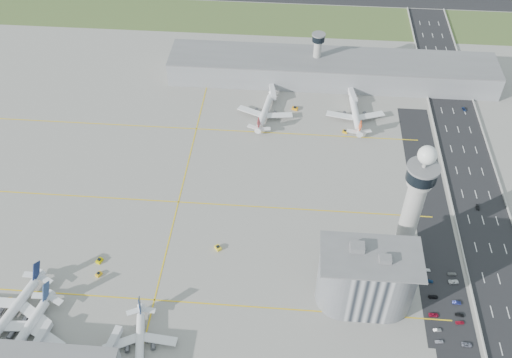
# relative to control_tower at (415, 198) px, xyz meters

# --- Properties ---
(ground) EXTENTS (1000.00, 1000.00, 0.00)m
(ground) POSITION_rel_control_tower_xyz_m (-72.00, -8.00, -35.04)
(ground) COLOR #9B9890
(grass_strip_0) EXTENTS (480.00, 50.00, 0.08)m
(grass_strip_0) POSITION_rel_control_tower_xyz_m (-92.00, 217.00, -35.00)
(grass_strip_0) COLOR #405528
(grass_strip_0) RESTS_ON ground
(highway) EXTENTS (28.00, 500.00, 0.10)m
(highway) POSITION_rel_control_tower_xyz_m (43.00, -8.00, -34.99)
(highway) COLOR black
(highway) RESTS_ON ground
(barrier_left) EXTENTS (0.60, 500.00, 1.20)m
(barrier_left) POSITION_rel_control_tower_xyz_m (29.00, -8.00, -34.44)
(barrier_left) COLOR #9E9E99
(barrier_left) RESTS_ON ground
(landside_road) EXTENTS (18.00, 260.00, 0.08)m
(landside_road) POSITION_rel_control_tower_xyz_m (18.00, -18.00, -35.00)
(landside_road) COLOR black
(landside_road) RESTS_ON ground
(parking_lot) EXTENTS (20.00, 44.00, 0.10)m
(parking_lot) POSITION_rel_control_tower_xyz_m (16.00, -30.00, -34.99)
(parking_lot) COLOR black
(parking_lot) RESTS_ON ground
(taxiway_line_h_0) EXTENTS (260.00, 0.60, 0.01)m
(taxiway_line_h_0) POSITION_rel_control_tower_xyz_m (-112.00, -38.00, -35.04)
(taxiway_line_h_0) COLOR yellow
(taxiway_line_h_0) RESTS_ON ground
(taxiway_line_h_1) EXTENTS (260.00, 0.60, 0.01)m
(taxiway_line_h_1) POSITION_rel_control_tower_xyz_m (-112.00, 22.00, -35.04)
(taxiway_line_h_1) COLOR yellow
(taxiway_line_h_1) RESTS_ON ground
(taxiway_line_h_2) EXTENTS (260.00, 0.60, 0.01)m
(taxiway_line_h_2) POSITION_rel_control_tower_xyz_m (-112.00, 82.00, -35.04)
(taxiway_line_h_2) COLOR yellow
(taxiway_line_h_2) RESTS_ON ground
(taxiway_line_v) EXTENTS (0.60, 260.00, 0.01)m
(taxiway_line_v) POSITION_rel_control_tower_xyz_m (-112.00, 22.00, -35.04)
(taxiway_line_v) COLOR yellow
(taxiway_line_v) RESTS_ON ground
(control_tower) EXTENTS (14.00, 14.00, 64.50)m
(control_tower) POSITION_rel_control_tower_xyz_m (0.00, 0.00, 0.00)
(control_tower) COLOR #ADAAA5
(control_tower) RESTS_ON ground
(secondary_tower) EXTENTS (8.60, 8.60, 31.90)m
(secondary_tower) POSITION_rel_control_tower_xyz_m (-42.00, 142.00, -16.24)
(secondary_tower) COLOR #ADAAA5
(secondary_tower) RESTS_ON ground
(admin_building) EXTENTS (42.00, 24.00, 33.50)m
(admin_building) POSITION_rel_control_tower_xyz_m (-20.01, -30.00, -19.74)
(admin_building) COLOR #B2B2B7
(admin_building) RESTS_ON ground
(terminal_pier) EXTENTS (210.00, 32.00, 15.80)m
(terminal_pier) POSITION_rel_control_tower_xyz_m (-32.00, 140.00, -27.14)
(terminal_pier) COLOR gray
(terminal_pier) RESTS_ON ground
(airplane_near_a) EXTENTS (46.93, 51.52, 12.16)m
(airplane_near_a) POSITION_rel_control_tower_xyz_m (-170.59, -50.65, -28.96)
(airplane_near_a) COLOR white
(airplane_near_a) RESTS_ON ground
(airplane_near_b) EXTENTS (45.03, 50.03, 12.13)m
(airplane_near_b) POSITION_rel_control_tower_xyz_m (-161.55, -61.22, -28.98)
(airplane_near_b) COLOR white
(airplane_near_b) RESTS_ON ground
(airplane_near_c) EXTENTS (37.49, 41.80, 10.22)m
(airplane_near_c) POSITION_rel_control_tower_xyz_m (-112.79, -61.25, -29.93)
(airplane_near_c) COLOR white
(airplane_near_c) RESTS_ON ground
(airplane_far_a) EXTENTS (39.98, 45.10, 11.34)m
(airplane_far_a) POSITION_rel_control_tower_xyz_m (-72.22, 98.64, -29.37)
(airplane_far_a) COLOR white
(airplane_far_a) RESTS_ON ground
(airplane_far_b) EXTENTS (38.74, 44.53, 11.73)m
(airplane_far_b) POSITION_rel_control_tower_xyz_m (-17.78, 100.75, -29.17)
(airplane_far_b) COLOR white
(airplane_far_b) RESTS_ON ground
(jet_bridge_near_1) EXTENTS (5.39, 14.31, 5.70)m
(jet_bridge_near_1) POSITION_rel_control_tower_xyz_m (-155.00, -69.00, -32.19)
(jet_bridge_near_1) COLOR silver
(jet_bridge_near_1) RESTS_ON ground
(jet_bridge_far_0) EXTENTS (5.39, 14.31, 5.70)m
(jet_bridge_far_0) POSITION_rel_control_tower_xyz_m (-70.00, 124.00, -32.19)
(jet_bridge_far_0) COLOR silver
(jet_bridge_far_0) RESTS_ON ground
(jet_bridge_far_1) EXTENTS (5.39, 14.31, 5.70)m
(jet_bridge_far_1) POSITION_rel_control_tower_xyz_m (-20.00, 124.00, -32.19)
(jet_bridge_far_1) COLOR silver
(jet_bridge_far_1) RESTS_ON ground
(tug_0) EXTENTS (3.05, 3.73, 1.88)m
(tug_0) POSITION_rel_control_tower_xyz_m (-175.56, -44.22, -34.10)
(tug_0) COLOR gold
(tug_0) RESTS_ON ground
(tug_1) EXTENTS (3.17, 3.78, 1.87)m
(tug_1) POSITION_rel_control_tower_xyz_m (-142.05, -19.10, -34.10)
(tug_1) COLOR #D0C000
(tug_1) RESTS_ON ground
(tug_2) EXTENTS (3.16, 3.51, 1.69)m
(tug_2) POSITION_rel_control_tower_xyz_m (-140.26, -26.73, -34.20)
(tug_2) COLOR yellow
(tug_2) RESTS_ON ground
(tug_3) EXTENTS (3.80, 4.01, 1.92)m
(tug_3) POSITION_rel_control_tower_xyz_m (-87.54, -7.02, -34.08)
(tug_3) COLOR yellow
(tug_3) RESTS_ON ground
(tug_4) EXTENTS (4.05, 3.29, 2.05)m
(tug_4) POSITION_rel_control_tower_xyz_m (-54.28, 105.66, -34.02)
(tug_4) COLOR orange
(tug_4) RESTS_ON ground
(tug_5) EXTENTS (3.43, 2.94, 1.68)m
(tug_5) POSITION_rel_control_tower_xyz_m (-24.11, 85.79, -34.20)
(tug_5) COLOR #D19409
(tug_5) RESTS_ON ground
(car_lot_0) EXTENTS (3.69, 1.89, 1.20)m
(car_lot_0) POSITION_rel_control_tower_xyz_m (10.83, -48.85, -34.44)
(car_lot_0) COLOR silver
(car_lot_0) RESTS_ON ground
(car_lot_1) EXTENTS (3.54, 1.67, 1.12)m
(car_lot_1) POSITION_rel_control_tower_xyz_m (10.87, -43.44, -34.48)
(car_lot_1) COLOR #AFAFAF
(car_lot_1) RESTS_ON ground
(car_lot_2) EXTENTS (4.36, 2.19, 1.18)m
(car_lot_2) POSITION_rel_control_tower_xyz_m (10.32, -36.09, -34.45)
(car_lot_2) COLOR #A31231
(car_lot_2) RESTS_ON ground
(car_lot_3) EXTENTS (4.36, 2.04, 1.23)m
(car_lot_3) POSITION_rel_control_tower_xyz_m (11.53, -26.70, -34.43)
(car_lot_3) COLOR black
(car_lot_3) RESTS_ON ground
(car_lot_4) EXTENTS (3.89, 1.72, 1.30)m
(car_lot_4) POSITION_rel_control_tower_xyz_m (10.71, -18.27, -34.39)
(car_lot_4) COLOR navy
(car_lot_4) RESTS_ON ground
(car_lot_5) EXTENTS (3.88, 1.91, 1.22)m
(car_lot_5) POSITION_rel_control_tower_xyz_m (10.32, -12.25, -34.43)
(car_lot_5) COLOR white
(car_lot_5) RESTS_ON ground
(car_lot_6) EXTENTS (4.50, 2.27, 1.22)m
(car_lot_6) POSITION_rel_control_tower_xyz_m (22.04, -49.41, -34.43)
(car_lot_6) COLOR gray
(car_lot_6) RESTS_ON ground
(car_lot_7) EXTENTS (3.99, 2.11, 1.10)m
(car_lot_7) POSITION_rel_control_tower_xyz_m (21.08, -38.97, -34.49)
(car_lot_7) COLOR #B2152D
(car_lot_7) RESTS_ON ground
(car_lot_8) EXTENTS (3.95, 2.10, 1.28)m
(car_lot_8) POSITION_rel_control_tower_xyz_m (21.56, -35.12, -34.40)
(car_lot_8) COLOR black
(car_lot_8) RESTS_ON ground
(car_lot_9) EXTENTS (3.87, 1.39, 1.27)m
(car_lot_9) POSITION_rel_control_tower_xyz_m (21.36, -28.98, -34.40)
(car_lot_9) COLOR navy
(car_lot_9) RESTS_ON ground
(car_lot_10) EXTENTS (4.82, 2.65, 1.28)m
(car_lot_10) POSITION_rel_control_tower_xyz_m (21.87, -17.71, -34.40)
(car_lot_10) COLOR white
(car_lot_10) RESTS_ON ground
(car_lot_11) EXTENTS (4.22, 1.99, 1.19)m
(car_lot_11) POSITION_rel_control_tower_xyz_m (21.93, -13.39, -34.45)
(car_lot_11) COLOR gray
(car_lot_11) RESTS_ON ground
(car_hw_1) EXTENTS (1.71, 3.99, 1.28)m
(car_hw_1) POSITION_rel_control_tower_xyz_m (41.89, 30.32, -34.40)
(car_hw_1) COLOR black
(car_hw_1) RESTS_ON ground
(car_hw_2) EXTENTS (2.57, 4.36, 1.14)m
(car_hw_2) POSITION_rel_control_tower_xyz_m (49.84, 113.67, -34.47)
(car_hw_2) COLOR navy
(car_hw_2) RESTS_ON ground
(car_hw_4) EXTENTS (1.66, 3.70, 1.23)m
(car_hw_4) POSITION_rel_control_tower_xyz_m (36.37, 173.35, -34.42)
(car_hw_4) COLOR gray
(car_hw_4) RESTS_ON ground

